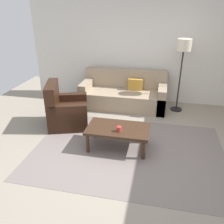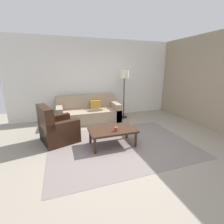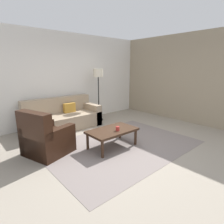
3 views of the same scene
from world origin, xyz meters
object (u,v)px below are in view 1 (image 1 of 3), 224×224
(cup, at_px, (119,129))
(lamp_standing, at_px, (183,53))
(couch_main, at_px, (124,94))
(armchair_leather, at_px, (65,112))
(coffee_table, at_px, (118,130))

(cup, relative_size, lamp_standing, 0.05)
(couch_main, relative_size, armchair_leather, 2.08)
(cup, bearing_deg, armchair_leather, 150.23)
(coffee_table, xyz_separation_m, cup, (0.04, -0.13, 0.10))
(couch_main, xyz_separation_m, armchair_leather, (-1.06, -1.38, 0.01))
(cup, xyz_separation_m, lamp_standing, (1.07, 2.09, 0.95))
(armchair_leather, xyz_separation_m, coffee_table, (1.27, -0.63, 0.05))
(couch_main, height_order, cup, couch_main)
(coffee_table, relative_size, cup, 11.75)
(couch_main, bearing_deg, coffee_table, -83.91)
(armchair_leather, bearing_deg, lamp_standing, 29.17)
(coffee_table, distance_m, cup, 0.17)
(armchair_leather, bearing_deg, cup, -29.77)
(couch_main, bearing_deg, cup, -83.10)
(couch_main, height_order, lamp_standing, lamp_standing)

